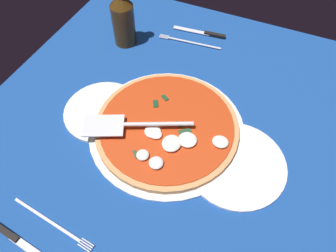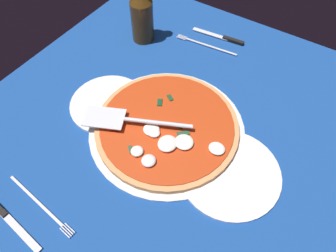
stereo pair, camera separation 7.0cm
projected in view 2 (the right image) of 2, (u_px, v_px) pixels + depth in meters
ground_plane at (177, 119)px, 80.04cm from camera, size 96.75×96.75×0.80cm
checker_pattern at (177, 118)px, 79.68cm from camera, size 96.75×96.75×0.10cm
pizza_pan at (168, 129)px, 76.90cm from camera, size 38.46×38.46×0.89cm
dinner_plate_left at (229, 173)px, 69.70cm from camera, size 23.05×23.05×1.00cm
dinner_plate_right at (109, 104)px, 81.77cm from camera, size 20.14×20.14×1.00cm
pizza at (168, 127)px, 75.62cm from camera, size 35.29×35.29×2.98cm
pizza_server at (129, 120)px, 73.95cm from camera, size 25.34×14.35×1.00cm
place_setting_near at (215, 42)px, 96.95cm from camera, size 19.85×14.17×1.40cm
place_setting_far at (23, 212)px, 64.52cm from camera, size 21.51×15.03×1.40cm
beer_bottle at (142, 13)px, 90.87cm from camera, size 6.77×6.77×23.88cm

